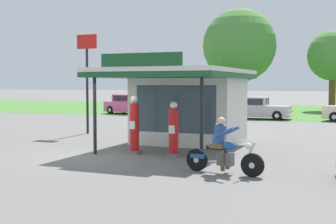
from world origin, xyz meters
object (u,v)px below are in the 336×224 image
(gas_pump_nearside, at_px, (134,127))
(motorcycle_with_rider, at_px, (223,150))
(gas_pump_offside, at_px, (174,131))
(parked_car_back_row_far_right, at_px, (255,109))
(roadside_pole_sign, at_px, (87,66))
(parked_car_back_row_right, at_px, (130,105))

(gas_pump_nearside, xyz_separation_m, motorcycle_with_rider, (3.93, -2.36, -0.30))
(gas_pump_offside, xyz_separation_m, parked_car_back_row_far_right, (-0.94, 17.91, -0.16))
(gas_pump_nearside, bearing_deg, roadside_pole_sign, 135.79)
(gas_pump_nearside, relative_size, parked_car_back_row_right, 0.40)
(parked_car_back_row_right, bearing_deg, parked_car_back_row_far_right, -6.56)
(gas_pump_offside, xyz_separation_m, parked_car_back_row_right, (-11.56, 19.13, -0.12))
(parked_car_back_row_right, bearing_deg, gas_pump_offside, -58.85)
(motorcycle_with_rider, bearing_deg, gas_pump_nearside, 149.05)
(gas_pump_offside, distance_m, parked_car_back_row_far_right, 17.93)
(gas_pump_offside, height_order, roadside_pole_sign, roadside_pole_sign)
(gas_pump_offside, distance_m, parked_car_back_row_right, 22.35)
(motorcycle_with_rider, distance_m, parked_car_back_row_right, 25.63)
(gas_pump_offside, relative_size, motorcycle_with_rider, 0.82)
(gas_pump_nearside, height_order, motorcycle_with_rider, gas_pump_nearside)
(gas_pump_nearside, bearing_deg, gas_pump_offside, -0.00)
(gas_pump_offside, height_order, motorcycle_with_rider, gas_pump_offside)
(motorcycle_with_rider, height_order, parked_car_back_row_far_right, motorcycle_with_rider)
(parked_car_back_row_right, xyz_separation_m, roadside_pole_sign, (4.88, -14.10, 2.62))
(gas_pump_nearside, distance_m, parked_car_back_row_far_right, 17.92)
(parked_car_back_row_right, xyz_separation_m, parked_car_back_row_far_right, (10.62, -1.22, -0.03))
(roadside_pole_sign, bearing_deg, parked_car_back_row_far_right, 65.97)
(parked_car_back_row_right, bearing_deg, motorcycle_with_rider, -56.95)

